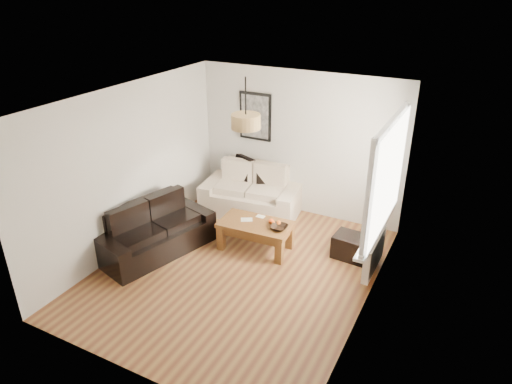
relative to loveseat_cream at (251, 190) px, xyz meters
The scene contains 21 objects.
floor 1.96m from the loveseat_cream, 68.31° to the right, with size 4.50×4.50×0.00m, color brown.
ceiling 2.89m from the loveseat_cream, 68.31° to the right, with size 3.80×4.50×0.00m, color white, non-canonical shape.
wall_back 1.21m from the loveseat_cream, 33.57° to the left, with size 3.80×0.04×2.60m, color silver, non-canonical shape.
wall_front 4.18m from the loveseat_cream, 80.03° to the right, with size 3.80×0.04×2.60m, color silver, non-canonical shape.
wall_left 2.31m from the loveseat_cream, 123.81° to the right, with size 0.04×4.50×2.60m, color silver, non-canonical shape.
wall_right 3.27m from the loveseat_cream, 34.31° to the right, with size 0.04×4.50×2.60m, color silver, non-canonical shape.
window_bay 2.99m from the loveseat_cream, 20.89° to the right, with size 0.14×1.90×1.60m, color white, non-canonical shape.
radiator 2.71m from the loveseat_cream, 21.19° to the right, with size 0.10×0.90×0.52m, color white.
poster 1.35m from the loveseat_cream, 107.87° to the left, with size 0.62×0.04×0.87m, color black, non-canonical shape.
pendant_shade 2.43m from the loveseat_cream, 64.43° to the right, with size 0.40×0.40×0.20m, color tan.
loveseat_cream is the anchor object (origin of this frame).
sofa_leather 2.03m from the loveseat_cream, 110.83° to the right, with size 1.82×0.88×0.79m, color black, non-canonical shape.
coffee_table 1.30m from the loveseat_cream, 59.05° to the right, with size 1.15×0.63×0.47m, color brown, non-canonical shape.
ottoman 2.27m from the loveseat_cream, 16.59° to the right, with size 0.65×0.41×0.37m, color black.
cushion_left 0.47m from the loveseat_cream, 141.95° to the left, with size 0.43×0.13×0.43m, color black.
cushion_right 0.43m from the loveseat_cream, 44.59° to the left, with size 0.38×0.12×0.38m, color black.
fruit_bowl 1.56m from the loveseat_cream, 46.04° to the right, with size 0.26×0.26×0.06m, color black.
orange_a 1.41m from the loveseat_cream, 48.09° to the right, with size 0.07×0.07×0.07m, color #ED5413.
orange_b 1.43m from the loveseat_cream, 44.55° to the right, with size 0.08×0.08×0.08m, color #DD5C12.
orange_c 1.35m from the loveseat_cream, 48.63° to the right, with size 0.08×0.08×0.08m, color #E84913.
papers 1.19m from the loveseat_cream, 65.73° to the right, with size 0.18×0.13×0.01m, color silver.
Camera 1 is at (2.89, -5.00, 4.03)m, focal length 32.40 mm.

